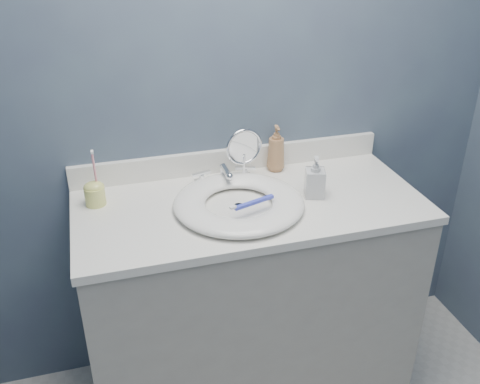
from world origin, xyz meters
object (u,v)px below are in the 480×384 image
object	(u,v)px
soap_bottle_clear	(315,177)
toothbrush_holder	(95,192)
soap_bottle_amber	(276,148)
makeup_mirror	(244,153)

from	to	relation	value
soap_bottle_clear	toothbrush_holder	size ratio (longest dim) A/B	0.74
soap_bottle_amber	soap_bottle_clear	xyz separation A→B (m)	(0.06, -0.24, -0.02)
makeup_mirror	soap_bottle_amber	bearing A→B (deg)	16.37
makeup_mirror	toothbrush_holder	world-z (taller)	makeup_mirror
soap_bottle_clear	toothbrush_holder	distance (m)	0.77
makeup_mirror	soap_bottle_amber	distance (m)	0.16
makeup_mirror	soap_bottle_amber	xyz separation A→B (m)	(0.15, 0.06, -0.02)
makeup_mirror	toothbrush_holder	xyz separation A→B (m)	(-0.54, -0.03, -0.07)
makeup_mirror	toothbrush_holder	distance (m)	0.55
soap_bottle_amber	toothbrush_holder	bearing A→B (deg)	-167.55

